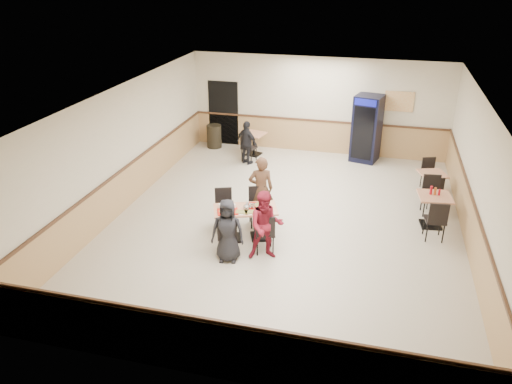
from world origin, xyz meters
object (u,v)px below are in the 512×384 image
(diner_man_opposite, at_px, (261,189))
(side_table_near, at_px, (433,206))
(main_table, at_px, (245,219))
(trash_bin, at_px, (214,136))
(pepsi_cooler, at_px, (367,128))
(diner_woman_left, at_px, (228,231))
(lone_diner, at_px, (247,143))
(side_table_far, at_px, (431,181))
(diner_woman_right, at_px, (266,226))
(back_table, at_px, (254,141))

(diner_man_opposite, xyz_separation_m, side_table_near, (3.89, 0.70, -0.28))
(main_table, height_order, trash_bin, trash_bin)
(main_table, distance_m, pepsi_cooler, 6.00)
(diner_man_opposite, height_order, pepsi_cooler, pepsi_cooler)
(trash_bin, bearing_deg, side_table_near, -30.38)
(diner_man_opposite, bearing_deg, diner_woman_left, 62.49)
(lone_diner, bearing_deg, pepsi_cooler, -132.91)
(lone_diner, height_order, side_table_far, lone_diner)
(side_table_near, bearing_deg, diner_woman_left, -148.26)
(diner_woman_left, distance_m, diner_woman_right, 0.78)
(pepsi_cooler, bearing_deg, trash_bin, -165.40)
(trash_bin, bearing_deg, back_table, -13.75)
(trash_bin, bearing_deg, diner_woman_left, -68.95)
(main_table, xyz_separation_m, side_table_near, (4.01, 1.62, 0.03))
(side_table_near, xyz_separation_m, back_table, (-5.16, 3.52, -0.04))
(diner_woman_right, height_order, pepsi_cooler, pepsi_cooler)
(lone_diner, bearing_deg, back_table, -62.14)
(lone_diner, relative_size, trash_bin, 1.77)
(diner_man_opposite, relative_size, pepsi_cooler, 0.79)
(lone_diner, xyz_separation_m, side_table_far, (5.22, -1.11, -0.21))
(diner_man_opposite, xyz_separation_m, trash_bin, (-2.70, 4.56, -0.42))
(diner_woman_left, distance_m, side_table_far, 5.89)
(lone_diner, height_order, side_table_near, lone_diner)
(main_table, height_order, pepsi_cooler, pepsi_cooler)
(side_table_far, relative_size, pepsi_cooler, 0.40)
(main_table, relative_size, side_table_near, 1.89)
(diner_woman_right, bearing_deg, diner_woman_left, -177.42)
(side_table_far, xyz_separation_m, back_table, (-5.22, 1.91, 0.02))
(diner_woman_right, bearing_deg, pepsi_cooler, 56.86)
(diner_woman_right, height_order, side_table_near, diner_woman_right)
(lone_diner, bearing_deg, trash_bin, -10.91)
(main_table, relative_size, side_table_far, 1.87)
(diner_woman_left, relative_size, diner_woman_right, 0.91)
(side_table_near, xyz_separation_m, trash_bin, (-6.59, 3.87, -0.14))
(side_table_near, distance_m, pepsi_cooler, 4.31)
(diner_man_opposite, distance_m, trash_bin, 5.32)
(main_table, bearing_deg, back_table, 81.88)
(pepsi_cooler, bearing_deg, side_table_near, -51.82)
(diner_woman_left, relative_size, pepsi_cooler, 0.67)
(back_table, bearing_deg, diner_woman_left, -80.28)
(diner_man_opposite, distance_m, side_table_near, 3.96)
(diner_man_opposite, relative_size, side_table_near, 1.99)
(side_table_near, height_order, side_table_far, side_table_near)
(trash_bin, bearing_deg, diner_woman_right, -62.50)
(side_table_far, bearing_deg, diner_man_opposite, -149.79)
(diner_man_opposite, bearing_deg, back_table, -93.61)
(diner_woman_right, distance_m, trash_bin, 6.93)
(back_table, distance_m, trash_bin, 1.48)
(diner_woman_right, bearing_deg, side_table_far, 30.12)
(main_table, distance_m, diner_man_opposite, 0.98)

